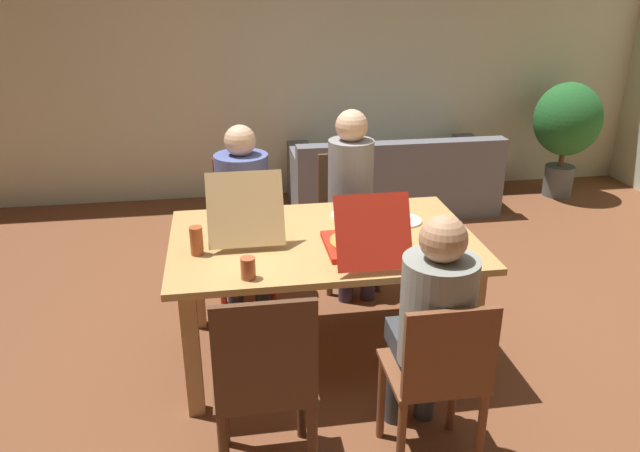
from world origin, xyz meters
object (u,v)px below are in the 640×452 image
chair_0 (439,376)px  chair_3 (265,385)px  chair_1 (347,213)px  pizza_box_0 (245,220)px  person_0 (432,318)px  person_1 (352,187)px  plate_1 (403,220)px  person_2 (243,199)px  couch (392,181)px  plate_0 (350,215)px  pizza_box_1 (363,242)px  drinking_glass_1 (248,268)px  drinking_glass_0 (197,241)px  chair_2 (244,221)px  potted_plant (567,124)px  dining_table (323,254)px

chair_0 → chair_3: bearing=176.4°
chair_1 → pizza_box_0: pizza_box_0 is taller
person_0 → person_1: 1.67m
chair_3 → plate_1: (0.89, 1.09, 0.24)m
person_1 → pizza_box_0: 0.98m
person_1 → chair_3: (-0.73, -1.75, -0.23)m
person_2 → couch: size_ratio=0.63×
chair_3 → plate_0: (0.61, 1.22, 0.24)m
plate_0 → person_0: bearing=-83.8°
pizza_box_1 → plate_0: (0.04, 0.49, -0.04)m
drinking_glass_1 → chair_3: bearing=-86.8°
person_1 → drinking_glass_0: bearing=-137.3°
drinking_glass_0 → person_0: bearing=-36.5°
drinking_glass_1 → person_1: bearing=58.4°
chair_1 → drinking_glass_1: 1.59m
chair_2 → pizza_box_0: size_ratio=1.59×
plate_1 → person_0: bearing=-98.9°
chair_2 → pizza_box_1: (0.57, -1.14, 0.31)m
chair_0 → person_1: person_1 is taller
chair_2 → drinking_glass_0: size_ratio=6.06×
chair_2 → chair_3: 1.88m
chair_1 → plate_1: chair_1 is taller
drinking_glass_1 → person_2: bearing=88.6°
drinking_glass_0 → potted_plant: bearing=35.7°
chair_0 → plate_1: size_ratio=3.95×
person_0 → chair_3: 0.76m
plate_1 → chair_1: bearing=101.2°
dining_table → pizza_box_1: (0.17, -0.21, 0.15)m
person_0 → pizza_box_1: person_0 is taller
dining_table → chair_3: 1.03m
pizza_box_0 → dining_table: bearing=-23.8°
couch → potted_plant: (1.73, 0.09, 0.45)m
person_0 → chair_2: bearing=112.2°
chair_3 → plate_1: 1.43m
person_2 → pizza_box_1: person_2 is taller
drinking_glass_1 → dining_table: bearing=44.8°
chair_2 → chair_3: size_ratio=0.95×
person_2 → drinking_glass_0: 0.96m
drinking_glass_1 → drinking_glass_0: bearing=128.1°
pizza_box_0 → chair_3: bearing=-89.2°
person_2 → drinking_glass_0: (-0.27, -0.91, 0.12)m
dining_table → chair_3: chair_3 is taller
chair_1 → person_0: bearing=-90.0°
chair_2 → drinking_glass_1: 1.39m
chair_3 → drinking_glass_0: size_ratio=6.38×
chair_2 → pizza_box_1: bearing=-63.5°
chair_2 → person_0: bearing=-67.8°
person_1 → couch: 1.67m
chair_2 → drinking_glass_1: chair_2 is taller
plate_0 → pizza_box_0: bearing=-170.8°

